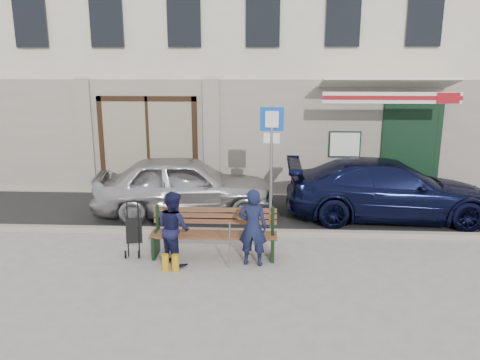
# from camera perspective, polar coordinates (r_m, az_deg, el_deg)

# --- Properties ---
(ground) EXTENTS (80.00, 80.00, 0.00)m
(ground) POSITION_cam_1_polar(r_m,az_deg,el_deg) (8.81, 2.30, -10.14)
(ground) COLOR #9E9991
(ground) RESTS_ON ground
(asphalt_lane) EXTENTS (60.00, 3.20, 0.01)m
(asphalt_lane) POSITION_cam_1_polar(r_m,az_deg,el_deg) (11.71, 2.50, -3.96)
(asphalt_lane) COLOR #282828
(asphalt_lane) RESTS_ON ground
(curb) EXTENTS (60.00, 0.18, 0.12)m
(curb) POSITION_cam_1_polar(r_m,az_deg,el_deg) (10.18, 2.41, -6.41)
(curb) COLOR #9E9384
(curb) RESTS_ON ground
(building) EXTENTS (20.00, 8.27, 10.00)m
(building) POSITION_cam_1_polar(r_m,az_deg,el_deg) (16.57, 2.91, 18.64)
(building) COLOR beige
(building) RESTS_ON ground
(car_silver) EXTENTS (4.51, 2.27, 1.48)m
(car_silver) POSITION_cam_1_polar(r_m,az_deg,el_deg) (11.44, -6.75, -0.65)
(car_silver) COLOR #B5B6BA
(car_silver) RESTS_ON ground
(car_navy) EXTENTS (4.90, 2.07, 1.41)m
(car_navy) POSITION_cam_1_polar(r_m,az_deg,el_deg) (11.66, 17.69, -1.11)
(car_navy) COLOR black
(car_navy) RESTS_ON ground
(parking_sign) EXTENTS (0.50, 0.08, 2.72)m
(parking_sign) POSITION_cam_1_polar(r_m,az_deg,el_deg) (10.09, 3.85, 3.79)
(parking_sign) COLOR gray
(parking_sign) RESTS_ON ground
(bench) EXTENTS (2.40, 1.17, 0.98)m
(bench) POSITION_cam_1_polar(r_m,az_deg,el_deg) (8.96, -3.52, -6.58)
(bench) COLOR brown
(bench) RESTS_ON ground
(man) EXTENTS (0.57, 0.41, 1.44)m
(man) POSITION_cam_1_polar(r_m,az_deg,el_deg) (8.52, 1.57, -5.79)
(man) COLOR #141A38
(man) RESTS_ON ground
(woman) EXTENTS (0.84, 0.84, 1.37)m
(woman) POSITION_cam_1_polar(r_m,az_deg,el_deg) (8.68, -8.10, -5.80)
(woman) COLOR #131436
(woman) RESTS_ON ground
(stroller) EXTENTS (0.35, 0.46, 1.04)m
(stroller) POSITION_cam_1_polar(r_m,az_deg,el_deg) (9.28, -12.81, -6.15)
(stroller) COLOR black
(stroller) RESTS_ON ground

